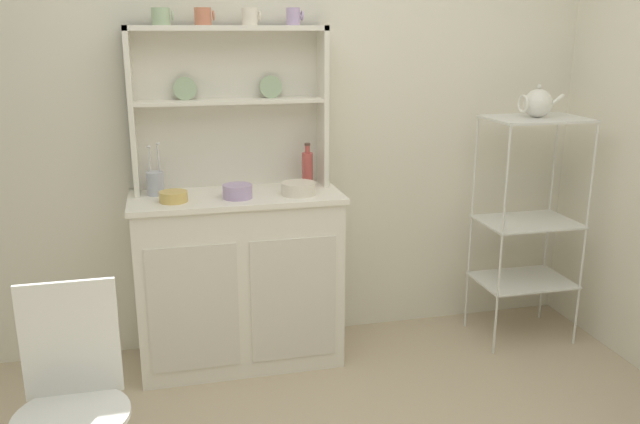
% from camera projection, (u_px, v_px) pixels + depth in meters
% --- Properties ---
extents(wall_back, '(3.84, 0.05, 2.50)m').
position_uv_depth(wall_back, '(285.00, 104.00, 3.30)').
color(wall_back, silver).
rests_on(wall_back, ground).
extents(hutch_cabinet, '(1.00, 0.45, 0.86)m').
position_uv_depth(hutch_cabinet, '(239.00, 277.00, 3.22)').
color(hutch_cabinet, white).
rests_on(hutch_cabinet, ground).
extents(hutch_shelf_unit, '(0.93, 0.18, 0.77)m').
position_uv_depth(hutch_shelf_unit, '(229.00, 96.00, 3.14)').
color(hutch_shelf_unit, silver).
rests_on(hutch_shelf_unit, hutch_cabinet).
extents(bakers_rack, '(0.49, 0.35, 1.19)m').
position_uv_depth(bakers_rack, '(529.00, 206.00, 3.40)').
color(bakers_rack, silver).
rests_on(bakers_rack, ground).
extents(wire_chair, '(0.36, 0.36, 0.85)m').
position_uv_depth(wire_chair, '(71.00, 389.00, 2.08)').
color(wire_chair, white).
rests_on(wire_chair, ground).
extents(cup_sage_0, '(0.10, 0.08, 0.08)m').
position_uv_depth(cup_sage_0, '(161.00, 16.00, 2.93)').
color(cup_sage_0, '#9EB78E').
rests_on(cup_sage_0, hutch_shelf_unit).
extents(cup_terracotta_1, '(0.09, 0.08, 0.08)m').
position_uv_depth(cup_terracotta_1, '(203.00, 16.00, 2.98)').
color(cup_terracotta_1, '#C67556').
rests_on(cup_terracotta_1, hutch_shelf_unit).
extents(cup_cream_2, '(0.09, 0.07, 0.08)m').
position_uv_depth(cup_cream_2, '(250.00, 16.00, 3.02)').
color(cup_cream_2, silver).
rests_on(cup_cream_2, hutch_shelf_unit).
extents(cup_lilac_3, '(0.08, 0.06, 0.08)m').
position_uv_depth(cup_lilac_3, '(294.00, 16.00, 3.07)').
color(cup_lilac_3, '#B79ECC').
rests_on(cup_lilac_3, hutch_shelf_unit).
extents(bowl_mixing_large, '(0.13, 0.13, 0.05)m').
position_uv_depth(bowl_mixing_large, '(173.00, 197.00, 2.96)').
color(bowl_mixing_large, '#DBB760').
rests_on(bowl_mixing_large, hutch_cabinet).
extents(bowl_floral_medium, '(0.14, 0.14, 0.06)m').
position_uv_depth(bowl_floral_medium, '(237.00, 191.00, 3.03)').
color(bowl_floral_medium, '#B79ECC').
rests_on(bowl_floral_medium, hutch_cabinet).
extents(bowl_cream_small, '(0.16, 0.16, 0.06)m').
position_uv_depth(bowl_cream_small, '(299.00, 188.00, 3.09)').
color(bowl_cream_small, silver).
rests_on(bowl_cream_small, hutch_cabinet).
extents(jam_bottle, '(0.05, 0.05, 0.22)m').
position_uv_depth(jam_bottle, '(307.00, 168.00, 3.24)').
color(jam_bottle, '#B74C47').
rests_on(jam_bottle, hutch_cabinet).
extents(utensil_jar, '(0.08, 0.08, 0.25)m').
position_uv_depth(utensil_jar, '(155.00, 183.00, 3.08)').
color(utensil_jar, '#B2B7C6').
rests_on(utensil_jar, hutch_cabinet).
extents(porcelain_teapot, '(0.23, 0.14, 0.16)m').
position_uv_depth(porcelain_teapot, '(538.00, 103.00, 3.26)').
color(porcelain_teapot, white).
rests_on(porcelain_teapot, bakers_rack).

